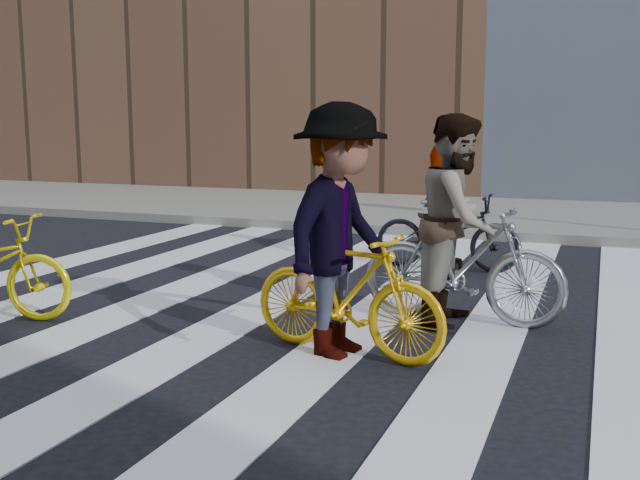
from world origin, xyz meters
The scene contains 9 objects.
ground centered at (0.00, 0.00, 0.00)m, with size 100.00×100.00×0.00m, color black.
sidewalk_far centered at (0.00, 7.50, 0.07)m, with size 100.00×5.00×0.15m, color gray.
zebra_crosswalk centered at (0.00, 0.00, 0.01)m, with size 8.25×10.00×0.01m.
bike_silver_mid centered at (1.34, 0.30, 0.54)m, with size 0.51×1.80×1.08m, color #95999E.
bike_yellow_right centered at (0.69, -0.95, 0.49)m, with size 0.46×1.64×0.99m, color yellow.
bike_dark_rear centered at (0.74, 2.65, 0.46)m, with size 0.61×1.74×0.91m, color black.
rider_mid centered at (1.29, 0.30, 0.92)m, with size 0.89×0.69×1.83m, color slate.
rider_right centered at (0.64, -0.95, 0.95)m, with size 1.23×0.71×1.91m, color slate.
rider_rear centered at (0.69, 2.65, 0.92)m, with size 1.08×0.45×1.85m, color slate.
Camera 1 is at (2.46, -6.17, 1.77)m, focal length 42.00 mm.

